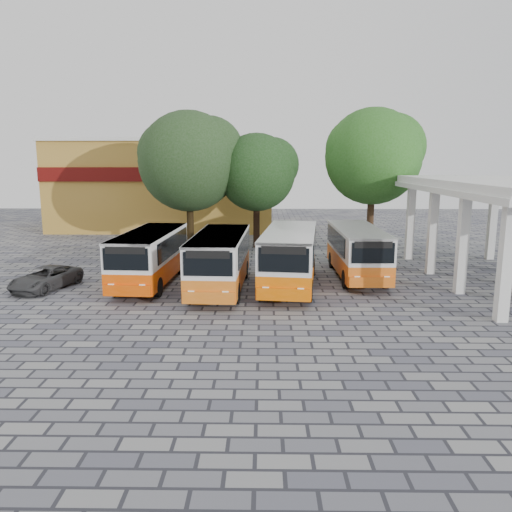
{
  "coord_description": "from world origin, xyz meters",
  "views": [
    {
      "loc": [
        -1.7,
        -21.89,
        6.37
      ],
      "look_at": [
        -2.09,
        3.47,
        1.5
      ],
      "focal_mm": 35.0,
      "sensor_mm": 36.0,
      "label": 1
    }
  ],
  "objects_px": {
    "bus_far_left": "(150,254)",
    "parked_car": "(46,278)",
    "bus_centre_left": "(220,258)",
    "bus_centre_right": "(290,254)",
    "bus_far_right": "(357,249)"
  },
  "relations": [
    {
      "from": "bus_far_left",
      "to": "parked_car",
      "type": "bearing_deg",
      "value": -164.31
    },
    {
      "from": "bus_far_right",
      "to": "bus_centre_left",
      "type": "bearing_deg",
      "value": -159.2
    },
    {
      "from": "parked_car",
      "to": "bus_centre_right",
      "type": "bearing_deg",
      "value": 19.01
    },
    {
      "from": "bus_centre_left",
      "to": "bus_centre_right",
      "type": "xyz_separation_m",
      "value": [
        3.49,
        0.61,
        0.07
      ]
    },
    {
      "from": "bus_far_left",
      "to": "bus_centre_right",
      "type": "xyz_separation_m",
      "value": [
        7.22,
        -0.5,
        0.1
      ]
    },
    {
      "from": "bus_centre_right",
      "to": "bus_far_right",
      "type": "bearing_deg",
      "value": 37.01
    },
    {
      "from": "bus_far_right",
      "to": "parked_car",
      "type": "xyz_separation_m",
      "value": [
        -16.1,
        -2.84,
        -1.03
      ]
    },
    {
      "from": "bus_far_left",
      "to": "bus_far_right",
      "type": "bearing_deg",
      "value": 12.16
    },
    {
      "from": "bus_far_left",
      "to": "bus_centre_right",
      "type": "distance_m",
      "value": 7.24
    },
    {
      "from": "bus_centre_left",
      "to": "parked_car",
      "type": "height_order",
      "value": "bus_centre_left"
    },
    {
      "from": "bus_far_left",
      "to": "bus_centre_left",
      "type": "height_order",
      "value": "bus_centre_left"
    },
    {
      "from": "bus_centre_left",
      "to": "bus_far_left",
      "type": "bearing_deg",
      "value": 165.76
    },
    {
      "from": "bus_centre_right",
      "to": "bus_centre_left",
      "type": "bearing_deg",
      "value": -163.22
    },
    {
      "from": "bus_far_left",
      "to": "bus_far_right",
      "type": "height_order",
      "value": "bus_far_left"
    },
    {
      "from": "bus_far_left",
      "to": "bus_centre_left",
      "type": "relative_size",
      "value": 0.98
    }
  ]
}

